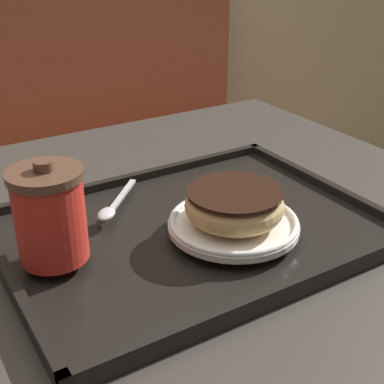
{
  "coord_description": "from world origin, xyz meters",
  "views": [
    {
      "loc": [
        -0.29,
        -0.53,
        1.09
      ],
      "look_at": [
        0.03,
        -0.01,
        0.79
      ],
      "focal_mm": 50.0,
      "sensor_mm": 36.0,
      "label": 1
    }
  ],
  "objects": [
    {
      "name": "booth_bench",
      "position": [
        0.01,
        0.87,
        0.32
      ],
      "size": [
        1.54,
        0.44,
        1.0
      ],
      "color": "brown",
      "rests_on": "ground_plane"
    },
    {
      "name": "coffee_cup_front",
      "position": [
        -0.15,
        -0.01,
        0.81
      ],
      "size": [
        0.08,
        0.08,
        0.12
      ],
      "color": "red",
      "rests_on": "serving_tray"
    },
    {
      "name": "cafe_table",
      "position": [
        0.0,
        0.0,
        0.56
      ],
      "size": [
        0.97,
        0.9,
        0.73
      ],
      "color": "#38332D",
      "rests_on": "ground_plane"
    },
    {
      "name": "serving_tray",
      "position": [
        0.03,
        -0.01,
        0.74
      ],
      "size": [
        0.48,
        0.35,
        0.02
      ],
      "color": "black",
      "rests_on": "cafe_table"
    },
    {
      "name": "donut_chocolate_glazed",
      "position": [
        0.06,
        -0.06,
        0.79
      ],
      "size": [
        0.12,
        0.12,
        0.04
      ],
      "color": "#DBB270",
      "rests_on": "plate_with_chocolate_donut"
    },
    {
      "name": "plate_with_chocolate_donut",
      "position": [
        0.06,
        -0.06,
        0.76
      ],
      "size": [
        0.17,
        0.17,
        0.01
      ],
      "color": "white",
      "rests_on": "serving_tray"
    },
    {
      "name": "spoon",
      "position": [
        -0.05,
        0.06,
        0.76
      ],
      "size": [
        0.1,
        0.1,
        0.01
      ],
      "rotation": [
        0.0,
        0.0,
        3.95
      ],
      "color": "silver",
      "rests_on": "serving_tray"
    }
  ]
}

